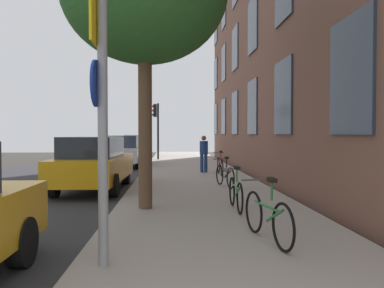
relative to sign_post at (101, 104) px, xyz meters
name	(u,v)px	position (x,y,z in m)	size (l,w,h in m)	color
ground_plane	(105,177)	(-1.79, 10.90, -2.07)	(41.80, 41.80, 0.00)	#332D28
road_asphalt	(51,177)	(-3.89, 10.90, -2.07)	(7.00, 38.00, 0.01)	#2D2D30
sidewalk	(193,175)	(1.71, 10.90, -2.01)	(4.20, 38.00, 0.12)	#9E9389
sign_post	(101,104)	(0.00, 0.00, 0.00)	(0.16, 0.60, 3.37)	gray
traffic_light	(156,121)	(-0.07, 19.73, 0.45)	(0.43, 0.24, 3.51)	black
bicycle_0	(267,216)	(2.27, 0.94, -1.58)	(0.46, 1.71, 0.96)	black
bicycle_1	(236,193)	(2.20, 3.36, -1.59)	(0.42, 1.60, 0.93)	black
bicycle_2	(225,175)	(2.47, 6.91, -1.60)	(0.49, 1.57, 0.92)	black
bicycle_3	(220,165)	(2.75, 10.26, -1.58)	(0.42, 1.74, 0.95)	black
pedestrian_0	(204,151)	(2.20, 11.34, -1.08)	(0.48, 0.48, 1.52)	navy
car_1	(94,163)	(-1.49, 7.17, -1.23)	(1.90, 4.48, 1.62)	orange
car_2	(125,151)	(-1.53, 15.51, -1.23)	(1.82, 4.22, 1.62)	silver
car_3	(137,146)	(-1.65, 23.84, -1.23)	(1.87, 4.25, 1.62)	black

